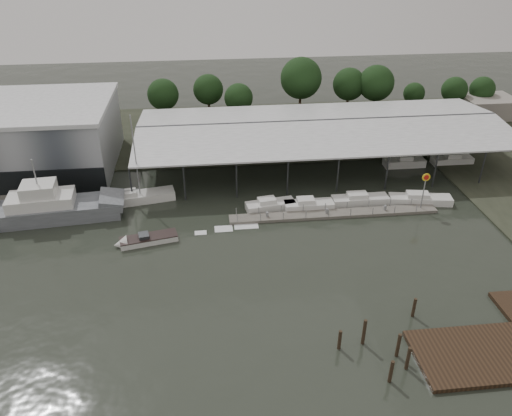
{
  "coord_description": "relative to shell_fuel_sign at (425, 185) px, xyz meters",
  "views": [
    {
      "loc": [
        -1.69,
        -45.89,
        33.9
      ],
      "look_at": [
        4.38,
        8.73,
        2.5
      ],
      "focal_mm": 35.0,
      "sensor_mm": 36.0,
      "label": 1
    }
  ],
  "objects": [
    {
      "name": "moored_cruiser_1",
      "position": [
        -15.07,
        2.07,
        -3.31
      ],
      "size": [
        6.68,
        2.21,
        1.7
      ],
      "rotation": [
        0.0,
        0.0,
        -0.0
      ],
      "color": "silver",
      "rests_on": "ground"
    },
    {
      "name": "horizon_tree_line",
      "position": [
        -5.97,
        38.08,
        2.49
      ],
      "size": [
        68.86,
        10.21,
        11.96
      ],
      "color": "#2E2014",
      "rests_on": "ground"
    },
    {
      "name": "grey_trawler",
      "position": [
        -48.95,
        3.43,
        -2.35
      ],
      "size": [
        18.44,
        6.57,
        8.84
      ],
      "rotation": [
        0.0,
        0.0,
        0.09
      ],
      "color": "slate",
      "rests_on": "ground"
    },
    {
      "name": "land_strip_far",
      "position": [
        -27.0,
        32.01,
        -3.83
      ],
      "size": [
        140.0,
        30.0,
        0.3
      ],
      "color": "#35392B",
      "rests_on": "ground"
    },
    {
      "name": "moored_cruiser_2",
      "position": [
        -7.67,
        2.79,
        -3.31
      ],
      "size": [
        7.84,
        2.25,
        1.7
      ],
      "rotation": [
        0.0,
        0.0,
        0.01
      ],
      "color": "silver",
      "rests_on": "ground"
    },
    {
      "name": "floating_dock",
      "position": [
        -12.0,
        0.01,
        -3.72
      ],
      "size": [
        28.0,
        2.0,
        1.4
      ],
      "color": "slate",
      "rests_on": "ground"
    },
    {
      "name": "shell_fuel_sign",
      "position": [
        0.0,
        0.0,
        0.0
      ],
      "size": [
        1.1,
        0.18,
        5.55
      ],
      "color": "gray",
      "rests_on": "ground"
    },
    {
      "name": "ground",
      "position": [
        -27.0,
        -9.99,
        -3.93
      ],
      "size": [
        200.0,
        200.0,
        0.0
      ],
      "primitive_type": "plane",
      "color": "#262B23",
      "rests_on": "ground"
    },
    {
      "name": "speedboat_underway",
      "position": [
        -36.7,
        -3.93,
        -3.53
      ],
      "size": [
        18.42,
        5.71,
        2.0
      ],
      "rotation": [
        0.0,
        0.0,
        3.35
      ],
      "color": "silver",
      "rests_on": "ground"
    },
    {
      "name": "storage_warehouse",
      "position": [
        -55.0,
        19.95,
        1.36
      ],
      "size": [
        24.5,
        20.5,
        10.5
      ],
      "color": "#94989D",
      "rests_on": "ground"
    },
    {
      "name": "distant_commercial_buildings",
      "position": [
        32.03,
        34.7,
        -2.08
      ],
      "size": [
        22.0,
        8.0,
        4.0
      ],
      "color": "gray",
      "rests_on": "ground"
    },
    {
      "name": "moored_cruiser_3",
      "position": [
        0.69,
        1.99,
        -3.31
      ],
      "size": [
        8.72,
        3.5,
        1.7
      ],
      "rotation": [
        0.0,
        0.0,
        -0.16
      ],
      "color": "silver",
      "rests_on": "ground"
    },
    {
      "name": "mooring_pilings",
      "position": [
        -13.42,
        -24.45,
        -3.0
      ],
      "size": [
        8.7,
        7.95,
        3.45
      ],
      "color": "#38291C",
      "rests_on": "ground"
    },
    {
      "name": "moored_cruiser_0",
      "position": [
        -20.27,
        2.64,
        -3.31
      ],
      "size": [
        6.94,
        3.21,
        1.7
      ],
      "rotation": [
        0.0,
        0.0,
        0.16
      ],
      "color": "silver",
      "rests_on": "ground"
    },
    {
      "name": "white_sailboat",
      "position": [
        -38.67,
        6.76,
        -3.28
      ],
      "size": [
        10.75,
        4.47,
        12.8
      ],
      "rotation": [
        0.0,
        0.0,
        0.18
      ],
      "color": "silver",
      "rests_on": "ground"
    },
    {
      "name": "boardwalk_platform",
      "position": [
        -2.45,
        -25.27,
        -3.73
      ],
      "size": [
        15.0,
        12.0,
        0.5
      ],
      "color": "#322214",
      "rests_on": "ground"
    },
    {
      "name": "covered_boat_shed",
      "position": [
        -10.0,
        18.01,
        2.2
      ],
      "size": [
        58.24,
        24.0,
        6.96
      ],
      "color": "white",
      "rests_on": "ground"
    }
  ]
}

